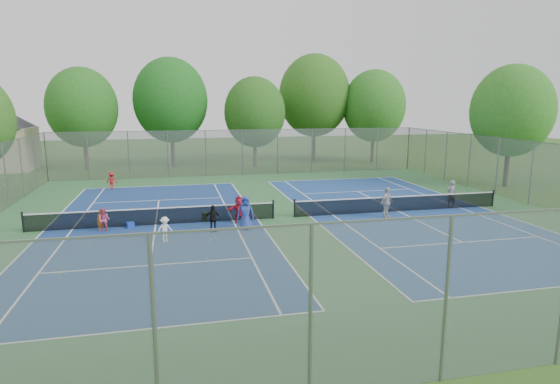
{
  "coord_description": "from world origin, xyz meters",
  "views": [
    {
      "loc": [
        -5.87,
        -24.85,
        6.45
      ],
      "look_at": [
        0.0,
        1.0,
        1.3
      ],
      "focal_mm": 30.0,
      "sensor_mm": 36.0,
      "label": 1
    }
  ],
  "objects_px": {
    "net_left": "(155,217)",
    "ball_hopper": "(205,217)",
    "instructor": "(451,194)",
    "net_right": "(399,204)",
    "ball_crate": "(130,225)"
  },
  "relations": [
    {
      "from": "ball_crate",
      "to": "ball_hopper",
      "type": "relative_size",
      "value": 0.73
    },
    {
      "from": "ball_hopper",
      "to": "instructor",
      "type": "relative_size",
      "value": 0.29
    },
    {
      "from": "ball_hopper",
      "to": "instructor",
      "type": "bearing_deg",
      "value": 0.83
    },
    {
      "from": "instructor",
      "to": "net_left",
      "type": "bearing_deg",
      "value": 3.6
    },
    {
      "from": "net_left",
      "to": "ball_crate",
      "type": "xyz_separation_m",
      "value": [
        -1.24,
        -0.29,
        -0.3
      ]
    },
    {
      "from": "net_right",
      "to": "ball_hopper",
      "type": "bearing_deg",
      "value": 178.78
    },
    {
      "from": "net_left",
      "to": "ball_hopper",
      "type": "xyz_separation_m",
      "value": [
        2.6,
        0.24,
        -0.21
      ]
    },
    {
      "from": "net_left",
      "to": "ball_hopper",
      "type": "relative_size",
      "value": 26.53
    },
    {
      "from": "net_left",
      "to": "instructor",
      "type": "relative_size",
      "value": 7.68
    },
    {
      "from": "ball_crate",
      "to": "net_left",
      "type": "bearing_deg",
      "value": 12.95
    },
    {
      "from": "net_left",
      "to": "net_right",
      "type": "xyz_separation_m",
      "value": [
        14.0,
        0.0,
        0.0
      ]
    },
    {
      "from": "net_left",
      "to": "ball_hopper",
      "type": "bearing_deg",
      "value": 5.33
    },
    {
      "from": "net_left",
      "to": "ball_hopper",
      "type": "distance_m",
      "value": 2.62
    },
    {
      "from": "net_left",
      "to": "instructor",
      "type": "bearing_deg",
      "value": 1.49
    },
    {
      "from": "ball_crate",
      "to": "ball_hopper",
      "type": "xyz_separation_m",
      "value": [
        3.84,
        0.53,
        0.09
      ]
    }
  ]
}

